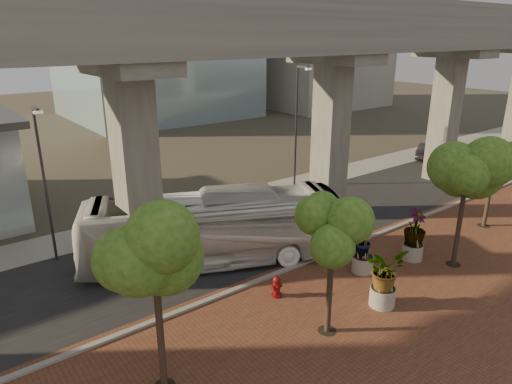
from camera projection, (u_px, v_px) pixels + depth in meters
ground at (271, 252)px, 23.32m from camera, size 160.00×160.00×0.00m
brick_plaza at (404, 327)px, 17.29m from camera, size 70.00×13.00×0.06m
asphalt_road at (248, 239)px, 24.82m from camera, size 90.00×8.00×0.04m
curb_strip at (298, 266)px, 21.79m from camera, size 70.00×0.25×0.16m
far_sidewalk at (197, 209)px, 28.96m from camera, size 90.00×3.00×0.06m
transit_viaduct at (247, 104)px, 22.44m from camera, size 72.00×5.60×12.40m
midrise_block at (318, 24)px, 68.18m from camera, size 18.00×16.00×24.00m
transit_bus at (215, 229)px, 21.75m from camera, size 12.65×7.83×3.50m
parked_car at (429, 151)px, 40.63m from camera, size 4.45×2.94×1.39m
fire_hydrant at (277, 286)px, 19.16m from camera, size 0.49×0.44×0.97m
planter_front at (385, 272)px, 18.16m from camera, size 2.28×2.28×2.51m
planter_right at (415, 229)px, 22.01m from camera, size 2.43×2.43×2.60m
planter_left at (364, 243)px, 20.84m from camera, size 2.18×2.18×2.40m
street_tree_far_west at (153, 248)px, 12.79m from camera, size 3.40×3.40×6.40m
street_tree_near_west at (333, 230)px, 15.70m from camera, size 3.01×3.01×5.50m
street_tree_near_east at (468, 171)px, 20.43m from camera, size 4.08×4.08×6.58m
street_tree_far_east at (495, 160)px, 25.09m from camera, size 3.07×3.07×5.36m
streetlamp_west at (44, 176)px, 20.95m from camera, size 0.37×1.09×7.54m
streetlamp_east at (297, 118)px, 31.97m from camera, size 0.42×1.23×8.52m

